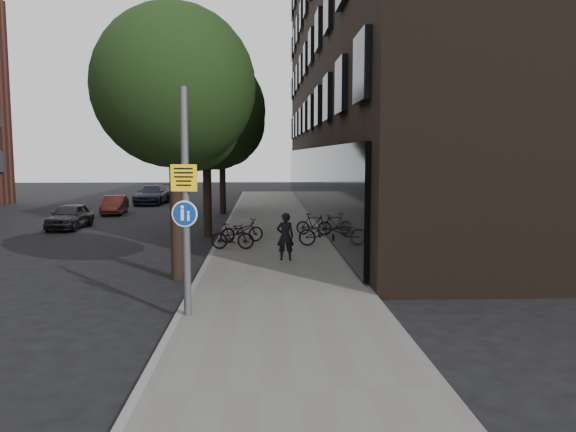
{
  "coord_description": "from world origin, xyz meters",
  "views": [
    {
      "loc": [
        -0.2,
        -10.99,
        3.47
      ],
      "look_at": [
        0.38,
        2.35,
        2.0
      ],
      "focal_mm": 35.0,
      "sensor_mm": 36.0,
      "label": 1
    }
  ],
  "objects": [
    {
      "name": "parked_car_mid",
      "position": [
        -8.9,
        22.02,
        0.54
      ],
      "size": [
        1.43,
        3.36,
        1.08
      ],
      "primitive_type": "imported",
      "rotation": [
        0.0,
        0.0,
        0.09
      ],
      "color": "#5D231A",
      "rests_on": "ground"
    },
    {
      "name": "parked_bike_curb_near",
      "position": [
        -1.05,
        10.31,
        0.57
      ],
      "size": [
        1.82,
        1.17,
        0.9
      ],
      "primitive_type": "imported",
      "rotation": [
        0.0,
        0.0,
        1.93
      ],
      "color": "black",
      "rests_on": "sidewalk"
    },
    {
      "name": "parked_bike_facade_near",
      "position": [
        2.0,
        9.3,
        0.61
      ],
      "size": [
        1.93,
        0.92,
        0.97
      ],
      "primitive_type": "imported",
      "rotation": [
        0.0,
        0.0,
        1.41
      ],
      "color": "black",
      "rests_on": "sidewalk"
    },
    {
      "name": "parked_car_near",
      "position": [
        -9.3,
        15.59,
        0.59
      ],
      "size": [
        1.49,
        3.51,
        1.18
      ],
      "primitive_type": "imported",
      "rotation": [
        0.0,
        0.0,
        -0.03
      ],
      "color": "black",
      "rests_on": "ground"
    },
    {
      "name": "street_tree_mid",
      "position": [
        -2.53,
        13.14,
        5.11
      ],
      "size": [
        5.0,
        5.0,
        7.8
      ],
      "color": "black",
      "rests_on": "ground"
    },
    {
      "name": "building_right_dark_brick",
      "position": [
        8.5,
        22.0,
        9.0
      ],
      "size": [
        12.0,
        40.0,
        18.0
      ],
      "primitive_type": "cube",
      "color": "black",
      "rests_on": "ground"
    },
    {
      "name": "pedestrian",
      "position": [
        0.48,
        6.61,
        0.88
      ],
      "size": [
        0.58,
        0.41,
        1.52
      ],
      "primitive_type": "imported",
      "rotation": [
        0.0,
        0.0,
        3.22
      ],
      "color": "black",
      "rests_on": "sidewalk"
    },
    {
      "name": "ground",
      "position": [
        0.0,
        0.0,
        0.0
      ],
      "size": [
        120.0,
        120.0,
        0.0
      ],
      "primitive_type": "plane",
      "color": "black",
      "rests_on": "ground"
    },
    {
      "name": "parked_car_far",
      "position": [
        -8.01,
        28.71,
        0.67
      ],
      "size": [
        2.13,
        4.71,
        1.34
      ],
      "primitive_type": "imported",
      "rotation": [
        0.0,
        0.0,
        -0.06
      ],
      "color": "black",
      "rests_on": "ground"
    },
    {
      "name": "curb_edge",
      "position": [
        -2.0,
        10.0,
        0.07
      ],
      "size": [
        0.15,
        60.0,
        0.13
      ],
      "primitive_type": "cube",
      "color": "slate",
      "rests_on": "ground"
    },
    {
      "name": "street_tree_near",
      "position": [
        -2.53,
        4.64,
        5.11
      ],
      "size": [
        4.4,
        4.4,
        7.5
      ],
      "color": "black",
      "rests_on": "ground"
    },
    {
      "name": "signpost",
      "position": [
        -1.8,
        0.54,
        2.5
      ],
      "size": [
        0.54,
        0.16,
        4.71
      ],
      "rotation": [
        0.0,
        0.0,
        -0.17
      ],
      "color": "#595B5E",
      "rests_on": "sidewalk"
    },
    {
      "name": "sidewalk",
      "position": [
        0.25,
        10.0,
        0.06
      ],
      "size": [
        4.5,
        60.0,
        0.12
      ],
      "primitive_type": "cube",
      "color": "#5D5B56",
      "rests_on": "ground"
    },
    {
      "name": "parked_bike_curb_far",
      "position": [
        -1.31,
        8.75,
        0.58
      ],
      "size": [
        1.58,
        0.61,
        0.93
      ],
      "primitive_type": "imported",
      "rotation": [
        0.0,
        0.0,
        1.46
      ],
      "color": "black",
      "rests_on": "sidewalk"
    },
    {
      "name": "street_tree_far",
      "position": [
        -2.53,
        22.14,
        5.11
      ],
      "size": [
        5.0,
        5.0,
        7.8
      ],
      "color": "black",
      "rests_on": "ground"
    },
    {
      "name": "parked_bike_facade_far",
      "position": [
        1.88,
        12.15,
        0.57
      ],
      "size": [
        1.55,
        0.85,
        0.9
      ],
      "primitive_type": "imported",
      "rotation": [
        0.0,
        0.0,
        1.27
      ],
      "color": "black",
      "rests_on": "sidewalk"
    }
  ]
}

